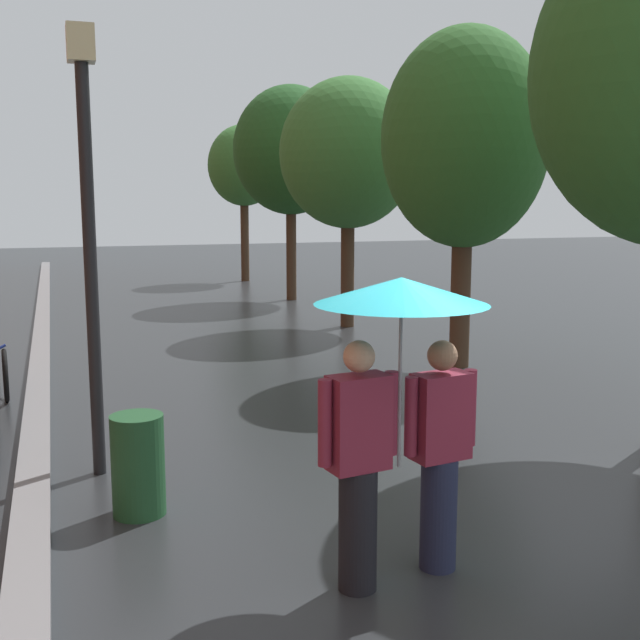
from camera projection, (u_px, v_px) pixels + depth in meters
The scene contains 9 objects.
ground_plane at pixel (482, 551), 5.80m from camera, with size 80.00×80.00×0.00m, color #26282B.
kerb_strip at pixel (41, 341), 14.10m from camera, with size 0.30×36.00×0.12m, color slate.
street_tree_1 at pixel (465, 140), 11.68m from camera, with size 2.53×2.53×5.16m.
street_tree_2 at pixel (348, 154), 15.53m from camera, with size 2.76×2.76×5.01m.
street_tree_3 at pixel (291, 151), 19.73m from camera, with size 2.93×2.93×5.46m.
street_tree_4 at pixel (244, 166), 24.42m from camera, with size 2.26×2.26×4.92m.
couple_under_umbrella at pixel (400, 379), 5.19m from camera, with size 1.24×1.17×2.10m.
street_lamp_post at pixel (88, 219), 7.09m from camera, with size 0.24×0.24×4.13m.
litter_bin at pixel (138, 465), 6.43m from camera, with size 0.44×0.44×0.85m, color #1E4C28.
Camera 1 is at (-2.93, -4.77, 2.61)m, focal length 43.59 mm.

